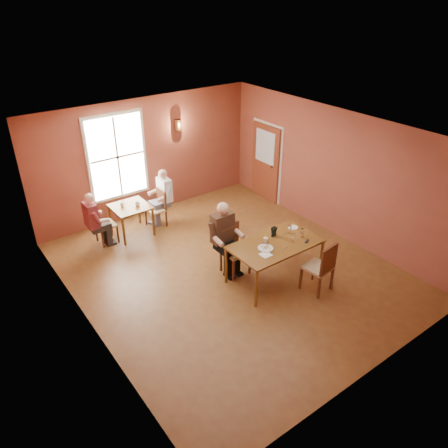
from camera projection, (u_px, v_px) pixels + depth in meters
ground at (230, 271)px, 9.29m from camera, size 6.00×7.00×0.01m
wall_back at (147, 157)px, 11.02m from camera, size 6.00×0.04×3.00m
wall_front at (381, 300)px, 6.09m from camera, size 6.00×0.04×3.00m
wall_left at (81, 258)px, 7.01m from camera, size 0.04×7.00×3.00m
wall_right at (333, 173)px, 10.11m from camera, size 0.04×7.00×3.00m
ceiling at (231, 134)px, 7.83m from camera, size 6.00×7.00×0.04m
window at (117, 157)px, 10.47m from camera, size 1.36×0.10×1.96m
door at (265, 163)px, 11.91m from camera, size 0.12×1.04×2.10m
wall_sconce at (178, 125)px, 11.07m from camera, size 0.16×0.16×0.28m
main_table at (274, 261)px, 8.84m from camera, size 1.82×1.02×0.85m
chair_diner_main at (235, 251)px, 8.99m from camera, size 0.47×0.47×1.07m
diner_main at (236, 242)px, 8.86m from camera, size 0.60×0.60×1.50m
chair_empty at (318, 266)px, 8.48m from camera, size 0.54×0.54×1.08m
plate_food at (266, 248)px, 8.46m from camera, size 0.32×0.32×0.04m
sandwich at (266, 241)px, 8.59m from camera, size 0.12×0.12×0.11m
goblet_a at (290, 229)px, 8.93m from camera, size 0.10×0.10×0.19m
goblet_b at (302, 232)px, 8.81m from camera, size 0.10×0.10×0.20m
goblet_c at (294, 237)px, 8.64m from camera, size 0.09×0.09×0.20m
menu_stand at (274, 232)px, 8.84m from camera, size 0.12×0.07×0.20m
knife at (284, 249)px, 8.44m from camera, size 0.22×0.08×0.00m
napkin at (266, 255)px, 8.27m from camera, size 0.20×0.20×0.01m
side_plate at (293, 227)px, 9.18m from camera, size 0.20×0.20×0.02m
sunglasses at (307, 241)px, 8.69m from camera, size 0.15×0.10×0.02m
second_table at (132, 220)px, 10.48m from camera, size 0.84×0.84×0.75m
chair_diner_white at (155, 209)px, 10.77m from camera, size 0.41×0.41×0.94m
diner_white at (156, 201)px, 10.69m from camera, size 0.54×0.54×1.36m
chair_diner_maroon at (106, 224)px, 10.10m from camera, size 0.42×0.42×0.94m
diner_maroon at (103, 217)px, 9.99m from camera, size 0.53×0.53×1.33m
cup_a at (137, 204)px, 10.29m from camera, size 0.15×0.15×0.09m
cup_b at (122, 205)px, 10.27m from camera, size 0.11×0.11×0.09m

